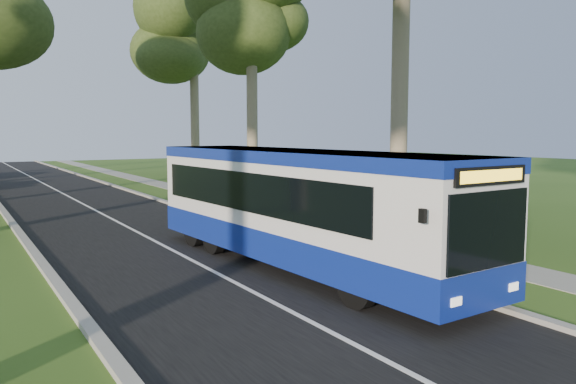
{
  "coord_description": "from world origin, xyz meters",
  "views": [
    {
      "loc": [
        -8.94,
        -11.95,
        3.41
      ],
      "look_at": [
        -0.09,
        2.58,
        1.6
      ],
      "focal_mm": 35.0,
      "sensor_mm": 36.0,
      "label": 1
    }
  ],
  "objects_px": {
    "bus": "(298,207)",
    "bus_shelter": "(428,199)",
    "litter_bin": "(364,233)",
    "bus_stop_sign": "(403,210)"
  },
  "relations": [
    {
      "from": "bus",
      "to": "bus_shelter",
      "type": "height_order",
      "value": "bus"
    },
    {
      "from": "bus",
      "to": "bus_shelter",
      "type": "bearing_deg",
      "value": -24.01
    },
    {
      "from": "bus_shelter",
      "to": "litter_bin",
      "type": "xyz_separation_m",
      "value": [
        -0.58,
        1.91,
        -1.16
      ]
    },
    {
      "from": "bus",
      "to": "litter_bin",
      "type": "bearing_deg",
      "value": 10.65
    },
    {
      "from": "bus",
      "to": "litter_bin",
      "type": "xyz_separation_m",
      "value": [
        2.69,
        0.66,
        -1.02
      ]
    },
    {
      "from": "bus_stop_sign",
      "to": "bus_shelter",
      "type": "bearing_deg",
      "value": 39.86
    },
    {
      "from": "bus",
      "to": "bus_shelter",
      "type": "distance_m",
      "value": 3.5
    },
    {
      "from": "bus_shelter",
      "to": "bus",
      "type": "bearing_deg",
      "value": 178.05
    },
    {
      "from": "bus_stop_sign",
      "to": "litter_bin",
      "type": "distance_m",
      "value": 2.76
    },
    {
      "from": "bus_stop_sign",
      "to": "litter_bin",
      "type": "height_order",
      "value": "bus_stop_sign"
    }
  ]
}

